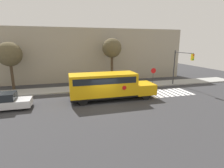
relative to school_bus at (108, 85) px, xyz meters
name	(u,v)px	position (x,y,z in m)	size (l,w,h in m)	color
ground_plane	(105,104)	(-0.61, -1.32, -1.62)	(60.00, 60.00, 0.00)	#333335
sidewalk_strip	(94,88)	(-0.61, 5.18, -1.55)	(44.00, 3.00, 0.15)	#9E9E99
building_backdrop	(87,55)	(-0.61, 11.68, 2.47)	(32.00, 4.00, 8.18)	#9E937F
crosswalk_stripes	(168,93)	(7.82, 0.68, -1.62)	(5.40, 3.20, 0.01)	white
school_bus	(108,85)	(0.00, 0.00, 0.00)	(9.09, 2.57, 2.86)	#EAA80F
parked_car	(2,102)	(-9.85, -0.30, -0.87)	(4.63, 1.76, 1.55)	silver
stop_sign	(153,74)	(7.66, 4.31, 0.08)	(0.73, 0.10, 2.56)	#38383A
traffic_light	(180,63)	(10.89, 2.97, 1.71)	(0.28, 3.78, 4.95)	#38383A
tree_near_sidewalk	(9,55)	(-10.85, 7.49, 2.90)	(3.04, 3.04, 6.08)	#423323
tree_far_sidewalk	(112,49)	(2.52, 7.44, 3.54)	(2.79, 2.79, 6.64)	#423323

